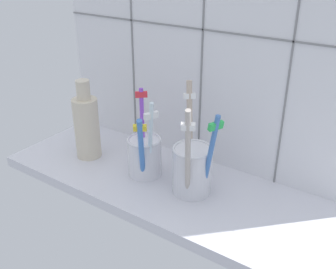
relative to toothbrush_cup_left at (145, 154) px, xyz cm
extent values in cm
cube|color=silver|center=(4.95, 0.01, -5.32)|extent=(64.00, 22.00, 2.00)
cube|color=white|center=(4.95, 12.01, 16.18)|extent=(64.00, 2.00, 45.00)
cube|color=gray|center=(-11.05, 10.91, 16.18)|extent=(0.30, 0.20, 45.00)
cube|color=gray|center=(4.95, 10.91, 16.18)|extent=(0.30, 0.20, 45.00)
cube|color=gray|center=(20.95, 10.91, 16.18)|extent=(0.30, 0.20, 45.00)
cube|color=gray|center=(4.95, 10.91, 21.20)|extent=(64.00, 0.20, 0.30)
cylinder|color=silver|center=(-0.15, 0.21, -0.75)|extent=(6.21, 6.21, 7.13)
torus|color=silver|center=(-0.15, 0.21, 2.81)|extent=(6.40, 6.40, 0.50)
cylinder|color=#4077C9|center=(2.15, -3.71, 2.87)|extent=(4.06, 5.29, 13.89)
cube|color=yellow|center=(3.14, -5.14, 8.05)|extent=(2.33, 2.03, 1.29)
cylinder|color=#9149D9|center=(-1.13, 0.87, 4.00)|extent=(1.96, 2.06, 15.90)
cube|color=#E5333F|center=(-1.49, 1.27, 10.81)|extent=(2.13, 2.03, 1.06)
cylinder|color=white|center=(2.38, -1.49, 3.67)|extent=(2.34, 1.55, 15.26)
cube|color=white|center=(2.83, -1.68, 8.89)|extent=(1.69, 2.67, 1.17)
cylinder|color=silver|center=(10.05, 0.21, -0.14)|extent=(6.71, 6.71, 8.36)
torus|color=silver|center=(10.05, 0.21, 4.04)|extent=(6.88, 6.88, 0.50)
cylinder|color=#B5ACA3|center=(11.89, -4.50, 5.06)|extent=(3.65, 5.75, 18.20)
cube|color=white|center=(12.69, -5.98, 11.13)|extent=(2.37, 1.99, 1.19)
cylinder|color=#4172BC|center=(13.70, -0.84, 3.94)|extent=(3.92, 2.31, 15.87)
cube|color=green|center=(14.73, -1.28, 9.98)|extent=(1.81, 2.68, 1.30)
cylinder|color=#C0AB98|center=(7.60, 3.04, 5.09)|extent=(3.52, 3.60, 18.19)
cube|color=white|center=(6.88, 3.80, 11.53)|extent=(2.13, 2.11, 1.06)
cylinder|color=beige|center=(-13.77, -0.85, 1.79)|extent=(4.94, 4.94, 12.23)
cylinder|color=beige|center=(-13.77, -0.85, 9.80)|extent=(2.64, 2.64, 3.78)
camera|label=1|loc=(39.34, -49.81, 35.05)|focal=42.20mm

